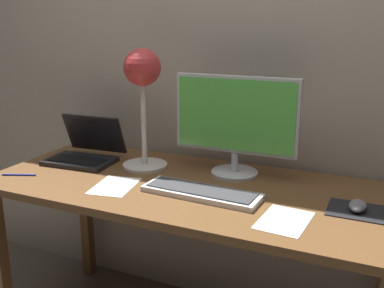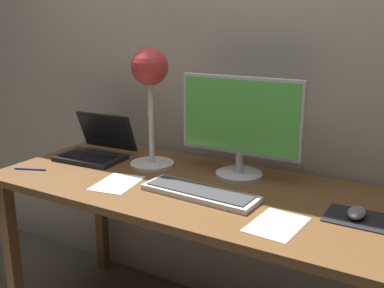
{
  "view_description": "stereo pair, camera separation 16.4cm",
  "coord_description": "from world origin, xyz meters",
  "px_view_note": "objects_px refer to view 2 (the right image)",
  "views": [
    {
      "loc": [
        0.69,
        -1.49,
        1.36
      ],
      "look_at": [
        0.04,
        -0.05,
        0.92
      ],
      "focal_mm": 41.81,
      "sensor_mm": 36.0,
      "label": 1
    },
    {
      "loc": [
        0.83,
        -1.41,
        1.36
      ],
      "look_at": [
        0.04,
        -0.05,
        0.92
      ],
      "focal_mm": 41.81,
      "sensor_mm": 36.0,
      "label": 2
    }
  ],
  "objects_px": {
    "mouse": "(357,212)",
    "pen": "(30,169)",
    "monitor": "(240,122)",
    "desk_lamp": "(150,82)",
    "keyboard_main": "(200,192)",
    "laptop": "(98,145)"
  },
  "relations": [
    {
      "from": "laptop",
      "to": "mouse",
      "type": "bearing_deg",
      "value": -4.64
    },
    {
      "from": "laptop",
      "to": "desk_lamp",
      "type": "distance_m",
      "value": 0.43
    },
    {
      "from": "monitor",
      "to": "pen",
      "type": "bearing_deg",
      "value": -154.91
    },
    {
      "from": "laptop",
      "to": "pen",
      "type": "xyz_separation_m",
      "value": [
        -0.12,
        -0.3,
        -0.05
      ]
    },
    {
      "from": "monitor",
      "to": "mouse",
      "type": "distance_m",
      "value": 0.57
    },
    {
      "from": "monitor",
      "to": "mouse",
      "type": "bearing_deg",
      "value": -19.48
    },
    {
      "from": "desk_lamp",
      "to": "pen",
      "type": "relative_size",
      "value": 3.64
    },
    {
      "from": "mouse",
      "to": "pen",
      "type": "height_order",
      "value": "mouse"
    },
    {
      "from": "laptop",
      "to": "pen",
      "type": "height_order",
      "value": "laptop"
    },
    {
      "from": "monitor",
      "to": "desk_lamp",
      "type": "height_order",
      "value": "desk_lamp"
    },
    {
      "from": "monitor",
      "to": "laptop",
      "type": "bearing_deg",
      "value": -173.34
    },
    {
      "from": "monitor",
      "to": "desk_lamp",
      "type": "xyz_separation_m",
      "value": [
        -0.39,
        -0.07,
        0.14
      ]
    },
    {
      "from": "monitor",
      "to": "desk_lamp",
      "type": "distance_m",
      "value": 0.42
    },
    {
      "from": "keyboard_main",
      "to": "desk_lamp",
      "type": "relative_size",
      "value": 0.87
    },
    {
      "from": "laptop",
      "to": "desk_lamp",
      "type": "xyz_separation_m",
      "value": [
        0.3,
        0.01,
        0.31
      ]
    },
    {
      "from": "monitor",
      "to": "mouse",
      "type": "height_order",
      "value": "monitor"
    },
    {
      "from": "keyboard_main",
      "to": "laptop",
      "type": "distance_m",
      "value": 0.68
    },
    {
      "from": "monitor",
      "to": "pen",
      "type": "distance_m",
      "value": 0.92
    },
    {
      "from": "laptop",
      "to": "pen",
      "type": "distance_m",
      "value": 0.33
    },
    {
      "from": "laptop",
      "to": "mouse",
      "type": "distance_m",
      "value": 1.19
    },
    {
      "from": "keyboard_main",
      "to": "monitor",
      "type": "bearing_deg",
      "value": 82.26
    },
    {
      "from": "mouse",
      "to": "keyboard_main",
      "type": "bearing_deg",
      "value": -170.6
    }
  ]
}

